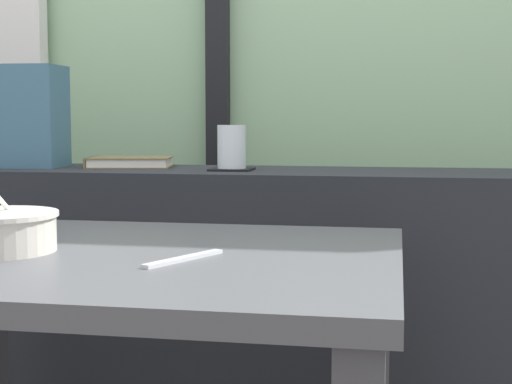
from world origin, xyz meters
TOP-DOWN VIEW (x-y plane):
  - dark_console_ledge at (0.00, 0.55)m, footprint 2.80×0.34m
  - breakfast_table at (0.02, -0.12)m, footprint 0.92×0.71m
  - coaster_square at (0.08, 0.52)m, footprint 0.10×0.10m
  - juice_glass at (0.08, 0.52)m, footprint 0.07×0.07m
  - closed_book at (-0.21, 0.59)m, footprint 0.23×0.18m
  - throw_pillow at (-0.54, 0.55)m, footprint 0.33×0.16m
  - fork_utensil at (0.15, -0.17)m, footprint 0.09×0.16m

SIDE VIEW (x-z plane):
  - dark_console_ledge at x=0.00m, z-range 0.00..0.78m
  - breakfast_table at x=0.02m, z-range 0.23..0.92m
  - fork_utensil at x=0.15m, z-range 0.69..0.70m
  - coaster_square at x=0.08m, z-range 0.78..0.79m
  - closed_book at x=-0.21m, z-range 0.78..0.81m
  - juice_glass at x=0.08m, z-range 0.78..0.89m
  - throw_pillow at x=-0.54m, z-range 0.78..1.04m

